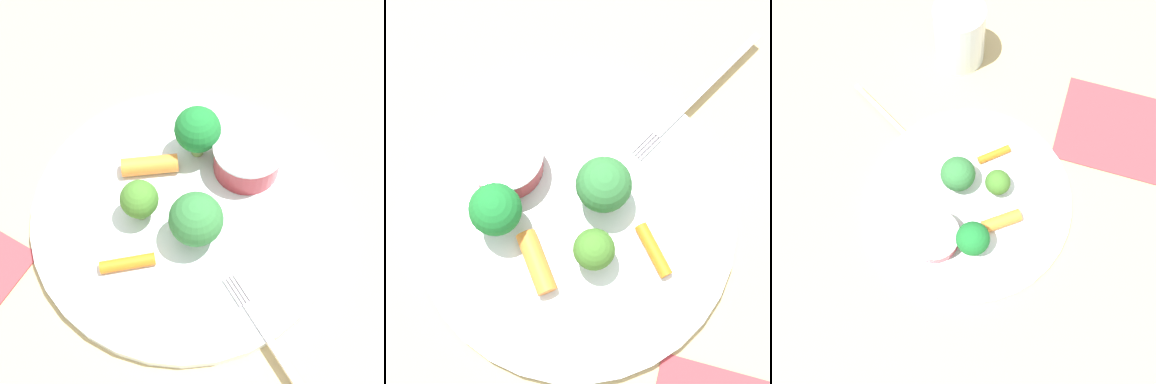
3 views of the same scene
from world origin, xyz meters
TOP-DOWN VIEW (x-y plane):
  - ground_plane at (0.00, 0.00)m, footprint 2.40×2.40m
  - plate at (0.00, 0.00)m, footprint 0.28×0.28m
  - sauce_cup at (0.05, 0.06)m, footprint 0.07×0.07m
  - broccoli_floret_0 at (-0.00, 0.07)m, footprint 0.04×0.04m
  - broccoli_floret_1 at (-0.04, -0.01)m, footprint 0.03×0.03m
  - broccoli_floret_2 at (0.02, -0.02)m, footprint 0.05×0.05m
  - carrot_stick_0 at (-0.04, -0.06)m, footprint 0.05×0.03m
  - carrot_stick_1 at (-0.04, 0.04)m, footprint 0.06×0.03m
  - fork at (0.11, -0.12)m, footprint 0.12×0.14m

SIDE VIEW (x-z plane):
  - ground_plane at x=0.00m, z-range 0.00..0.00m
  - plate at x=0.00m, z-range 0.00..0.01m
  - fork at x=0.11m, z-range 0.01..0.01m
  - carrot_stick_0 at x=-0.04m, z-range 0.01..0.02m
  - carrot_stick_1 at x=-0.04m, z-range 0.01..0.03m
  - sauce_cup at x=0.05m, z-range 0.01..0.05m
  - broccoli_floret_1 at x=-0.04m, z-range 0.02..0.06m
  - broccoli_floret_2 at x=0.02m, z-range 0.02..0.07m
  - broccoli_floret_0 at x=0.00m, z-range 0.02..0.08m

